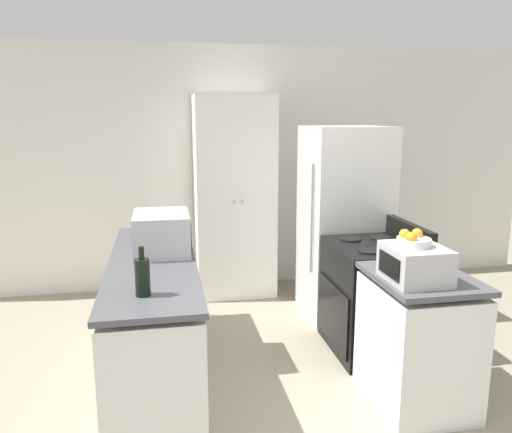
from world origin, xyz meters
TOP-DOWN VIEW (x-y plane):
  - wall_back at (0.00, 3.08)m, footprint 7.00×0.06m
  - counter_left at (-0.85, 1.16)m, footprint 0.60×2.11m
  - counter_right at (0.85, 0.47)m, footprint 0.60×0.73m
  - pantry_cabinet at (-0.02, 2.76)m, footprint 0.81×0.56m
  - stove at (0.87, 1.23)m, footprint 0.66×0.76m
  - refrigerator at (0.90, 2.02)m, footprint 0.75×0.73m
  - microwave at (-0.77, 1.32)m, footprint 0.41×0.51m
  - wine_bottle at (-0.89, 0.43)m, footprint 0.08×0.08m
  - toaster_oven at (0.74, 0.38)m, footprint 0.34×0.38m
  - fruit_bowl at (0.72, 0.39)m, footprint 0.20×0.20m

SIDE VIEW (x-z plane):
  - counter_left at x=-0.85m, z-range -0.01..0.87m
  - counter_right at x=0.85m, z-range -0.01..0.87m
  - stove at x=0.87m, z-range -0.07..0.97m
  - refrigerator at x=0.90m, z-range 0.00..1.78m
  - toaster_oven at x=0.74m, z-range 0.88..1.10m
  - wine_bottle at x=-0.89m, z-range 0.85..1.14m
  - microwave at x=-0.77m, z-range 0.88..1.18m
  - pantry_cabinet at x=-0.02m, z-range 0.00..2.08m
  - fruit_bowl at x=0.72m, z-range 1.09..1.19m
  - wall_back at x=0.00m, z-range 0.00..2.60m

